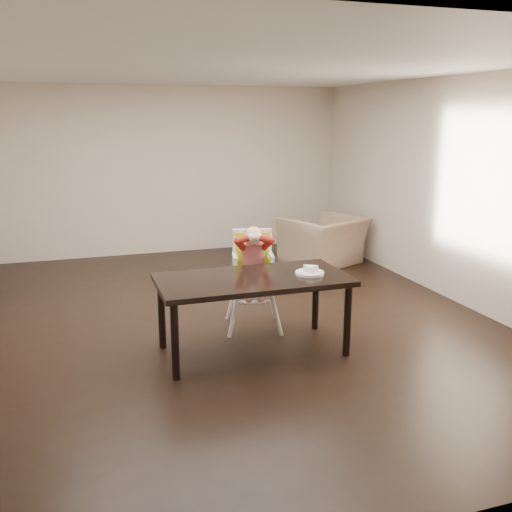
# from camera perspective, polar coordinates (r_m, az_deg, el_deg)

# --- Properties ---
(ground) EXTENTS (7.00, 7.00, 0.00)m
(ground) POSITION_cam_1_polar(r_m,az_deg,el_deg) (6.39, -4.08, -6.60)
(ground) COLOR black
(ground) RESTS_ON ground
(room_walls) EXTENTS (6.02, 7.02, 2.71)m
(room_walls) POSITION_cam_1_polar(r_m,az_deg,el_deg) (6.00, -4.39, 10.23)
(room_walls) COLOR beige
(room_walls) RESTS_ON ground
(dining_table) EXTENTS (1.80, 0.90, 0.75)m
(dining_table) POSITION_cam_1_polar(r_m,az_deg,el_deg) (5.40, -0.32, -2.94)
(dining_table) COLOR black
(dining_table) RESTS_ON ground
(high_chair) EXTENTS (0.56, 0.56, 1.11)m
(high_chair) POSITION_cam_1_polar(r_m,az_deg,el_deg) (6.02, -0.29, -0.04)
(high_chair) COLOR white
(high_chair) RESTS_ON ground
(plate) EXTENTS (0.32, 0.32, 0.08)m
(plate) POSITION_cam_1_polar(r_m,az_deg,el_deg) (5.50, 5.43, -1.53)
(plate) COLOR white
(plate) RESTS_ON dining_table
(armchair) EXTENTS (1.32, 1.11, 0.98)m
(armchair) POSITION_cam_1_polar(r_m,az_deg,el_deg) (8.75, 6.79, 2.32)
(armchair) COLOR #957C5F
(armchair) RESTS_ON ground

